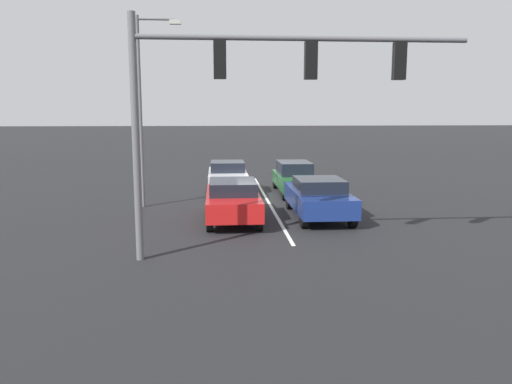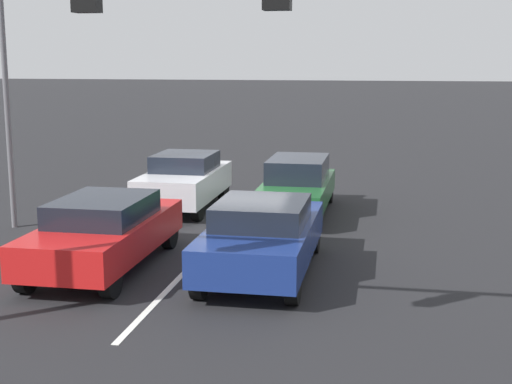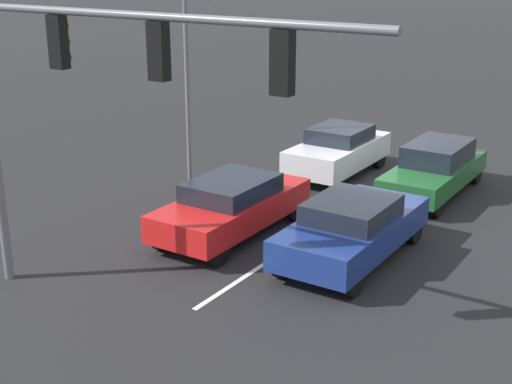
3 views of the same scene
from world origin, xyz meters
TOP-DOWN VIEW (x-y plane):
  - ground_plane at (0.00, 0.00)m, footprint 240.00×240.00m
  - lane_stripe_left_divider at (0.00, 1.53)m, footprint 0.12×15.07m
  - car_red_midlane_front at (1.66, 5.37)m, footprint 1.87×4.61m
  - car_navy_leftlane_front at (-1.52, 5.15)m, footprint 1.92×4.58m
  - car_silver_midlane_second at (1.71, -0.57)m, footprint 1.79×4.13m
  - car_darkgreen_leftlane_second at (-1.48, -0.39)m, footprint 1.70×4.65m
  - traffic_signal_gantry at (1.46, 10.05)m, footprint 8.68×0.37m
  - street_lamp_right_shoulder at (5.07, 2.45)m, footprint 1.77×0.24m

SIDE VIEW (x-z plane):
  - ground_plane at x=0.00m, z-range 0.00..0.00m
  - lane_stripe_left_divider at x=0.00m, z-range 0.00..0.01m
  - car_red_midlane_front at x=1.66m, z-range 0.05..1.49m
  - car_navy_leftlane_front at x=-1.52m, z-range 0.04..1.50m
  - car_darkgreen_leftlane_second at x=-1.48m, z-range 0.02..1.54m
  - car_silver_midlane_second at x=1.71m, z-range 0.03..1.57m
  - street_lamp_right_shoulder at x=5.07m, z-range 0.58..8.19m
  - traffic_signal_gantry at x=1.46m, z-range 1.41..7.73m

